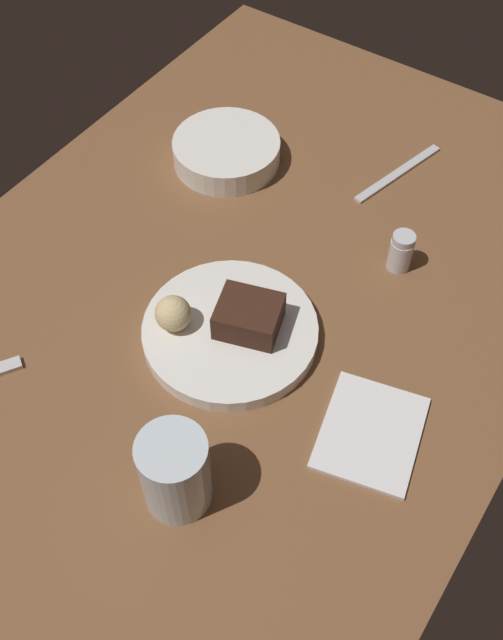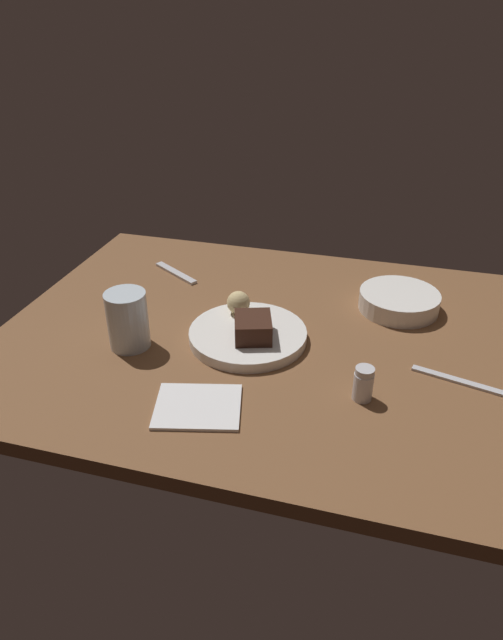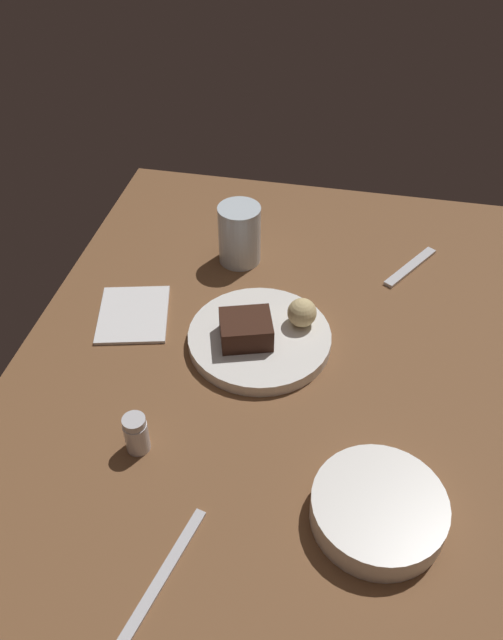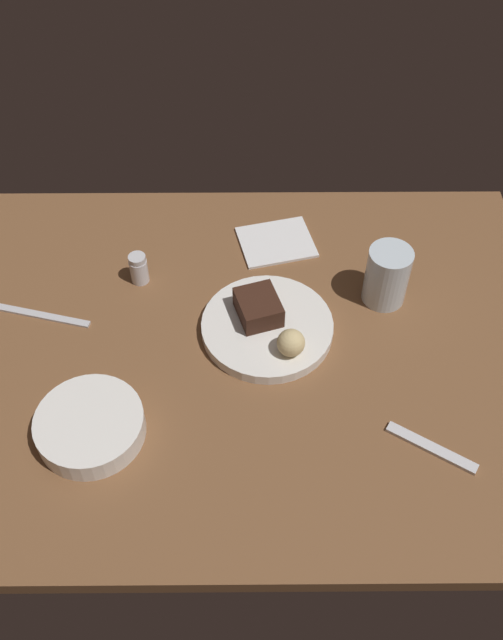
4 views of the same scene
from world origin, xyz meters
TOP-DOWN VIEW (x-y plane):
  - dining_table at (0.00, 0.00)cm, footprint 120.00×84.00cm
  - dessert_plate at (8.67, 3.32)cm, footprint 23.64×23.64cm
  - chocolate_cake_slice at (7.08, 5.26)cm, footprint 9.25×9.99cm
  - bread_roll at (12.50, -3.03)cm, footprint 4.86×4.86cm
  - salt_shaker at (-15.37, 16.15)cm, footprint 3.43×3.43cm
  - water_glass at (30.54, 11.42)cm, footprint 8.00×8.00cm
  - side_bowl at (-19.90, -17.60)cm, footprint 17.36×17.36cm
  - dessert_spoon at (34.10, -20.90)cm, footprint 13.65×9.53cm
  - butter_knife at (-32.80, 7.11)cm, footprint 18.76×6.04cm
  - folded_napkin at (10.98, 26.15)cm, footprint 16.75×14.92cm

SIDE VIEW (x-z plane):
  - dining_table at x=0.00cm, z-range 0.00..3.00cm
  - butter_knife at x=-32.80cm, z-range 3.00..3.50cm
  - folded_napkin at x=10.98cm, z-range 3.00..3.60cm
  - dessert_spoon at x=34.10cm, z-range 3.00..3.70cm
  - dessert_plate at x=8.67cm, z-range 3.00..5.16cm
  - side_bowl at x=-19.90cm, z-range 3.00..7.08cm
  - salt_shaker at x=-15.37cm, z-range 2.95..9.25cm
  - chocolate_cake_slice at x=7.08cm, z-range 5.16..9.38cm
  - bread_roll at x=12.50cm, z-range 5.16..10.02cm
  - water_glass at x=30.54cm, z-range 3.00..14.58cm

